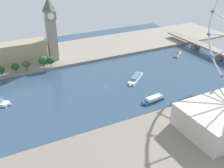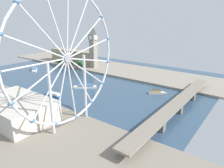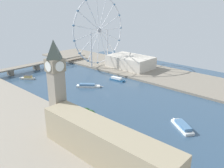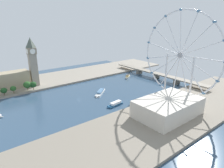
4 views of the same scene
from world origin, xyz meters
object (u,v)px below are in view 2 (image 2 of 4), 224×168
clock_tower (93,46)px  tour_boat_0 (34,69)px  parliament_block (73,56)px  tour_boat_2 (85,86)px  riverside_hall (16,109)px  ferris_wheel (67,59)px  river_bridge (176,105)px  tour_boat_1 (157,92)px  tour_boat_3 (53,95)px

clock_tower → tour_boat_0: clock_tower is taller
parliament_block → tour_boat_2: (100.82, 131.07, -14.16)m
tour_boat_0 → tour_boat_2: (16.41, 146.65, -0.31)m
clock_tower → riverside_hall: 222.13m
ferris_wheel → river_bridge: bearing=143.5°
tour_boat_1 → tour_boat_2: tour_boat_1 is taller
clock_tower → river_bridge: size_ratio=0.38×
ferris_wheel → tour_boat_2: 125.37m
clock_tower → tour_boat_2: (93.38, 65.93, -41.60)m
riverside_hall → tour_boat_3: bearing=-157.3°
riverside_hall → tour_boat_0: bearing=-127.9°
river_bridge → tour_boat_1: (-37.82, -39.48, -5.76)m
riverside_hall → tour_boat_1: riverside_hall is taller
tour_boat_1 → tour_boat_0: bearing=150.3°
parliament_block → ferris_wheel: ferris_wheel is taller
ferris_wheel → tour_boat_3: bearing=-117.2°
tour_boat_0 → tour_boat_2: bearing=28.5°
river_bridge → tour_boat_0: river_bridge is taller
ferris_wheel → tour_boat_2: size_ratio=3.71×
tour_boat_0 → ferris_wheel: bearing=9.0°
ferris_wheel → tour_boat_1: (-125.67, 25.55, -60.25)m
tour_boat_2 → riverside_hall: bearing=59.3°
river_bridge → tour_boat_3: 149.66m
parliament_block → ferris_wheel: 276.76m
tour_boat_2 → clock_tower: bearing=-94.0°
tour_boat_2 → river_bridge: bearing=141.2°
riverside_hall → tour_boat_3: 68.72m
tour_boat_0 → tour_boat_3: (64.28, 137.08, -0.19)m
tour_boat_3 → tour_boat_0: bearing=-31.8°
tour_boat_3 → clock_tower: bearing=-74.9°
ferris_wheel → tour_boat_0: ferris_wheel is taller
tour_boat_1 → tour_boat_3: 133.67m
riverside_hall → river_bridge: 160.27m
riverside_hall → tour_boat_3: riverside_hall is taller
clock_tower → ferris_wheel: 224.76m
clock_tower → tour_boat_3: 157.62m
tour_boat_2 → tour_boat_3: bearing=39.5°
tour_boat_2 → tour_boat_3: size_ratio=1.15×
riverside_hall → ferris_wheel: bearing=115.1°
clock_tower → river_bridge: bearing=64.9°
parliament_block → tour_boat_0: size_ratio=3.71×
parliament_block → tour_boat_3: bearing=39.3°
clock_tower → tour_boat_1: size_ratio=3.54×
ferris_wheel → tour_boat_2: ferris_wheel is taller
tour_boat_2 → tour_boat_1: bearing=163.5°
river_bridge → tour_boat_1: river_bridge is taller
ferris_wheel → tour_boat_0: size_ratio=3.81×
parliament_block → riverside_hall: 257.86m
parliament_block → tour_boat_0: parliament_block is taller
riverside_hall → river_bridge: size_ratio=0.36×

